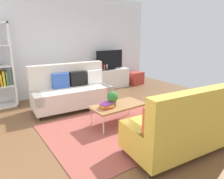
{
  "coord_description": "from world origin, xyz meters",
  "views": [
    {
      "loc": [
        -2.23,
        -3.16,
        1.87
      ],
      "look_at": [
        0.22,
        0.35,
        0.65
      ],
      "focal_mm": 32.65,
      "sensor_mm": 36.0,
      "label": 1
    }
  ],
  "objects_px": {
    "tv": "(110,60)",
    "table_book_0": "(107,107)",
    "potted_plant": "(113,98)",
    "bottle_1": "(107,67)",
    "vase_1": "(98,68)",
    "coffee_table": "(118,106)",
    "bottle_0": "(104,67)",
    "tv_console": "(109,79)",
    "storage_trunk": "(136,78)",
    "vase_0": "(94,68)",
    "couch_beige": "(72,91)",
    "couch_green": "(185,126)"
  },
  "relations": [
    {
      "from": "storage_trunk",
      "to": "table_book_0",
      "type": "xyz_separation_m",
      "value": [
        -2.84,
        -2.37,
        0.21
      ]
    },
    {
      "from": "tv_console",
      "to": "storage_trunk",
      "type": "relative_size",
      "value": 2.69
    },
    {
      "from": "coffee_table",
      "to": "potted_plant",
      "type": "distance_m",
      "value": 0.24
    },
    {
      "from": "vase_1",
      "to": "bottle_1",
      "type": "distance_m",
      "value": 0.29
    },
    {
      "from": "potted_plant",
      "to": "vase_1",
      "type": "relative_size",
      "value": 1.93
    },
    {
      "from": "storage_trunk",
      "to": "vase_1",
      "type": "relative_size",
      "value": 3.24
    },
    {
      "from": "couch_beige",
      "to": "couch_green",
      "type": "relative_size",
      "value": 0.99
    },
    {
      "from": "table_book_0",
      "to": "vase_0",
      "type": "distance_m",
      "value": 2.8
    },
    {
      "from": "tv_console",
      "to": "bottle_0",
      "type": "xyz_separation_m",
      "value": [
        -0.23,
        -0.04,
        0.41
      ]
    },
    {
      "from": "potted_plant",
      "to": "bottle_1",
      "type": "xyz_separation_m",
      "value": [
        1.47,
        2.42,
        0.14
      ]
    },
    {
      "from": "vase_0",
      "to": "vase_1",
      "type": "height_order",
      "value": "vase_0"
    },
    {
      "from": "tv",
      "to": "table_book_0",
      "type": "bearing_deg",
      "value": -125.38
    },
    {
      "from": "coffee_table",
      "to": "tv",
      "type": "height_order",
      "value": "tv"
    },
    {
      "from": "tv_console",
      "to": "storage_trunk",
      "type": "height_order",
      "value": "tv_console"
    },
    {
      "from": "coffee_table",
      "to": "bottle_0",
      "type": "bearing_deg",
      "value": 62.95
    },
    {
      "from": "potted_plant",
      "to": "table_book_0",
      "type": "xyz_separation_m",
      "value": [
        -0.15,
        -0.02,
        -0.16
      ]
    },
    {
      "from": "vase_0",
      "to": "bottle_1",
      "type": "distance_m",
      "value": 0.46
    },
    {
      "from": "potted_plant",
      "to": "couch_beige",
      "type": "bearing_deg",
      "value": 100.04
    },
    {
      "from": "tv",
      "to": "table_book_0",
      "type": "distance_m",
      "value": 3.05
    },
    {
      "from": "tv_console",
      "to": "potted_plant",
      "type": "distance_m",
      "value": 2.94
    },
    {
      "from": "couch_beige",
      "to": "bottle_0",
      "type": "height_order",
      "value": "couch_beige"
    },
    {
      "from": "couch_beige",
      "to": "tv_console",
      "type": "xyz_separation_m",
      "value": [
        1.84,
        1.04,
        -0.13
      ]
    },
    {
      "from": "potted_plant",
      "to": "bottle_0",
      "type": "relative_size",
      "value": 1.64
    },
    {
      "from": "couch_beige",
      "to": "potted_plant",
      "type": "xyz_separation_m",
      "value": [
        0.25,
        -1.42,
        0.14
      ]
    },
    {
      "from": "couch_beige",
      "to": "bottle_0",
      "type": "relative_size",
      "value": 10.38
    },
    {
      "from": "couch_beige",
      "to": "bottle_0",
      "type": "bearing_deg",
      "value": -143.53
    },
    {
      "from": "storage_trunk",
      "to": "vase_0",
      "type": "distance_m",
      "value": 1.76
    },
    {
      "from": "potted_plant",
      "to": "bottle_0",
      "type": "height_order",
      "value": "bottle_0"
    },
    {
      "from": "couch_green",
      "to": "coffee_table",
      "type": "relative_size",
      "value": 1.8
    },
    {
      "from": "table_book_0",
      "to": "couch_green",
      "type": "bearing_deg",
      "value": -68.35
    },
    {
      "from": "vase_1",
      "to": "bottle_1",
      "type": "relative_size",
      "value": 0.87
    },
    {
      "from": "tv",
      "to": "tv_console",
      "type": "bearing_deg",
      "value": 90.0
    },
    {
      "from": "coffee_table",
      "to": "tv",
      "type": "bearing_deg",
      "value": 59.06
    },
    {
      "from": "vase_0",
      "to": "bottle_0",
      "type": "height_order",
      "value": "vase_0"
    },
    {
      "from": "tv_console",
      "to": "storage_trunk",
      "type": "bearing_deg",
      "value": -5.19
    },
    {
      "from": "couch_beige",
      "to": "bottle_0",
      "type": "xyz_separation_m",
      "value": [
        1.62,
        1.0,
        0.28
      ]
    },
    {
      "from": "couch_green",
      "to": "potted_plant",
      "type": "distance_m",
      "value": 1.49
    },
    {
      "from": "couch_green",
      "to": "bottle_0",
      "type": "height_order",
      "value": "couch_green"
    },
    {
      "from": "storage_trunk",
      "to": "bottle_1",
      "type": "bearing_deg",
      "value": 177.2
    },
    {
      "from": "table_book_0",
      "to": "vase_0",
      "type": "relative_size",
      "value": 1.22
    },
    {
      "from": "couch_green",
      "to": "tv_console",
      "type": "height_order",
      "value": "couch_green"
    },
    {
      "from": "coffee_table",
      "to": "vase_0",
      "type": "relative_size",
      "value": 5.61
    },
    {
      "from": "couch_green",
      "to": "vase_0",
      "type": "bearing_deg",
      "value": 87.7
    },
    {
      "from": "tv_console",
      "to": "tv",
      "type": "height_order",
      "value": "tv"
    },
    {
      "from": "tv_console",
      "to": "couch_beige",
      "type": "bearing_deg",
      "value": -150.61
    },
    {
      "from": "potted_plant",
      "to": "vase_1",
      "type": "distance_m",
      "value": 2.78
    },
    {
      "from": "potted_plant",
      "to": "couch_green",
      "type": "bearing_deg",
      "value": -73.94
    },
    {
      "from": "coffee_table",
      "to": "vase_0",
      "type": "xyz_separation_m",
      "value": [
        0.88,
        2.51,
        0.35
      ]
    },
    {
      "from": "couch_beige",
      "to": "couch_green",
      "type": "bearing_deg",
      "value": 107.85
    },
    {
      "from": "coffee_table",
      "to": "bottle_1",
      "type": "bearing_deg",
      "value": 61.06
    }
  ]
}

